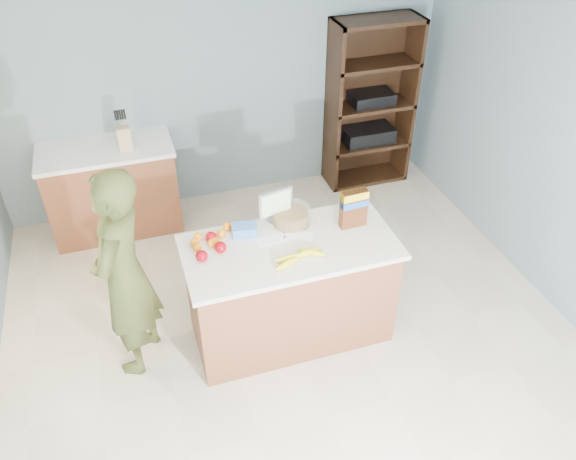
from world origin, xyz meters
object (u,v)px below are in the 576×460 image
object	(u,v)px
shelving_unit	(368,106)
person	(124,276)
cereal_box	(354,206)
counter_peninsula	(290,294)
tv	(275,204)

from	to	relation	value
shelving_unit	person	distance (m)	3.35
person	cereal_box	world-z (taller)	person
counter_peninsula	cereal_box	distance (m)	0.85
shelving_unit	tv	bearing A→B (deg)	-132.05
shelving_unit	cereal_box	world-z (taller)	shelving_unit
tv	cereal_box	distance (m)	0.59
person	tv	bearing A→B (deg)	124.79
cereal_box	counter_peninsula	bearing A→B (deg)	-170.94
shelving_unit	person	xyz separation A→B (m)	(-2.73, -1.95, -0.03)
shelving_unit	person	world-z (taller)	shelving_unit
shelving_unit	person	bearing A→B (deg)	-144.46
person	tv	size ratio (longest dim) A/B	5.92
counter_peninsula	cereal_box	world-z (taller)	cereal_box
tv	cereal_box	xyz separation A→B (m)	(0.54, -0.23, 0.02)
counter_peninsula	tv	xyz separation A→B (m)	(-0.02, 0.31, 0.64)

